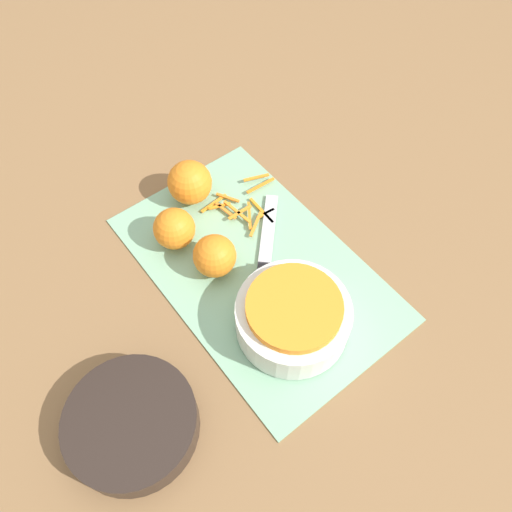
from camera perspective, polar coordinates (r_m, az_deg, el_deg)
ground_plane at (r=0.83m, az=-0.00°, el=-1.37°), size 4.00×4.00×0.00m
cutting_board at (r=0.82m, az=-0.00°, el=-1.26°), size 0.48×0.30×0.01m
bowl_speckled at (r=0.74m, az=4.25°, el=-6.85°), size 0.17×0.17×0.07m
bowl_dark at (r=0.72m, az=-13.99°, el=-18.08°), size 0.18×0.18×0.05m
knife at (r=0.81m, az=0.84°, el=-1.82°), size 0.19×0.18×0.02m
orange_left at (r=0.83m, az=-9.32°, el=3.11°), size 0.07×0.07×0.07m
orange_right at (r=0.89m, az=-7.64°, el=8.30°), size 0.08×0.08×0.08m
orange_back at (r=0.79m, az=-4.75°, el=0.02°), size 0.07×0.07×0.07m
peel_pile at (r=0.89m, az=-1.46°, el=5.78°), size 0.12×0.15×0.01m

